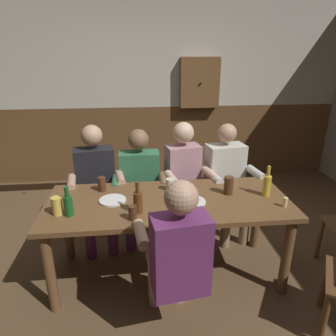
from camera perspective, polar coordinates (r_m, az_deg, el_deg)
name	(u,v)px	position (r m, az deg, el deg)	size (l,w,h in m)	color
ground_plane	(169,280)	(2.89, 0.27, -20.17)	(6.74, 6.74, 0.00)	brown
back_wall_upper	(151,50)	(4.58, -3.20, 21.11)	(5.62, 0.12, 1.56)	beige
back_wall_wainscot	(153,143)	(4.77, -2.87, 4.76)	(5.62, 0.12, 1.12)	brown
dining_table	(168,211)	(2.60, 0.07, -8.01)	(2.01, 0.81, 0.75)	brown
person_0	(96,181)	(3.16, -13.29, -2.39)	(0.57, 0.56, 1.23)	black
person_1	(140,181)	(3.15, -5.26, -2.43)	(0.55, 0.49, 1.18)	#33724C
person_2	(185,177)	(3.17, 3.23, -1.70)	(0.53, 0.57, 1.24)	#B78493
person_3	(227,176)	(3.28, 10.98, -1.54)	(0.57, 0.57, 1.21)	silver
person_4	(177,255)	(2.07, 1.62, -15.88)	(0.53, 0.56, 1.23)	#6B2D66
table_candle	(285,202)	(2.60, 21.01, -5.98)	(0.04, 0.04, 0.08)	#F9E08C
plate_0	(113,200)	(2.57, -10.31, -5.93)	(0.22, 0.22, 0.01)	white
plate_1	(191,202)	(2.51, 4.27, -6.31)	(0.24, 0.24, 0.01)	white
bottle_0	(138,201)	(2.34, -5.65, -6.19)	(0.07, 0.07, 0.25)	#593314
bottle_1	(267,185)	(2.72, 17.97, -3.00)	(0.07, 0.07, 0.27)	gold
bottle_2	(68,204)	(2.40, -18.11, -6.49)	(0.07, 0.07, 0.24)	#195923
pint_glass_0	(102,184)	(2.75, -12.26, -2.94)	(0.07, 0.07, 0.13)	#4C2D19
pint_glass_1	(170,185)	(2.70, 0.41, -3.11)	(0.07, 0.07, 0.11)	white
pint_glass_2	(229,185)	(2.68, 11.23, -3.20)	(0.08, 0.08, 0.16)	#4C2D19
pint_glass_3	(133,213)	(2.27, -6.62, -8.30)	(0.06, 0.06, 0.11)	#4C2D19
pint_glass_4	(57,206)	(2.46, -19.99, -6.66)	(0.08, 0.08, 0.14)	#E5C64C
wall_dart_cabinet	(200,83)	(4.56, 5.95, 15.56)	(0.56, 0.15, 0.70)	brown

